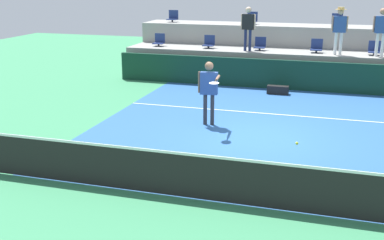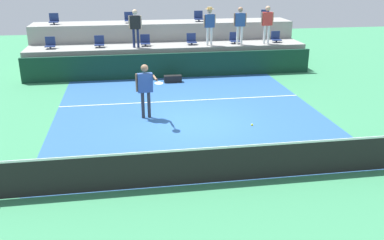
# 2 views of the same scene
# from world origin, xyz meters

# --- Properties ---
(ground_plane) EXTENTS (40.00, 40.00, 0.00)m
(ground_plane) POSITION_xyz_m (0.00, 0.00, 0.00)
(ground_plane) COLOR #388456
(court_inner_paint) EXTENTS (9.00, 10.00, 0.01)m
(court_inner_paint) POSITION_xyz_m (0.00, 1.00, 0.00)
(court_inner_paint) COLOR #285693
(court_inner_paint) RESTS_ON ground_plane
(court_service_line) EXTENTS (9.00, 0.06, 0.00)m
(court_service_line) POSITION_xyz_m (0.00, 2.40, 0.01)
(court_service_line) COLOR white
(court_service_line) RESTS_ON ground_plane
(tennis_net) EXTENTS (10.48, 0.08, 1.07)m
(tennis_net) POSITION_xyz_m (0.00, -4.00, 0.50)
(tennis_net) COLOR black
(tennis_net) RESTS_ON ground_plane
(sponsor_backboard) EXTENTS (13.00, 0.16, 1.10)m
(sponsor_backboard) POSITION_xyz_m (0.00, 6.00, 0.55)
(sponsor_backboard) COLOR #0F3323
(sponsor_backboard) RESTS_ON ground_plane
(seating_tier_lower) EXTENTS (13.00, 1.80, 1.25)m
(seating_tier_lower) POSITION_xyz_m (0.00, 7.30, 0.62)
(seating_tier_lower) COLOR gray
(seating_tier_lower) RESTS_ON ground_plane
(seating_tier_upper) EXTENTS (13.00, 1.80, 2.10)m
(seating_tier_upper) POSITION_xyz_m (0.00, 9.10, 1.05)
(seating_tier_upper) COLOR gray
(seating_tier_upper) RESTS_ON ground_plane
(stadium_chair_lower_far_left) EXTENTS (0.44, 0.40, 0.52)m
(stadium_chair_lower_far_left) POSITION_xyz_m (-5.34, 7.23, 1.46)
(stadium_chair_lower_far_left) COLOR #2D2D33
(stadium_chair_lower_far_left) RESTS_ON seating_tier_lower
(stadium_chair_lower_left) EXTENTS (0.44, 0.40, 0.52)m
(stadium_chair_lower_left) POSITION_xyz_m (-3.17, 7.23, 1.46)
(stadium_chair_lower_left) COLOR #2D2D33
(stadium_chair_lower_left) RESTS_ON seating_tier_lower
(stadium_chair_lower_mid_left) EXTENTS (0.44, 0.40, 0.52)m
(stadium_chair_lower_mid_left) POSITION_xyz_m (-1.07, 7.23, 1.46)
(stadium_chair_lower_mid_left) COLOR #2D2D33
(stadium_chair_lower_mid_left) RESTS_ON seating_tier_lower
(stadium_chair_lower_mid_right) EXTENTS (0.44, 0.40, 0.52)m
(stadium_chair_lower_mid_right) POSITION_xyz_m (1.11, 7.23, 1.46)
(stadium_chair_lower_mid_right) COLOR #2D2D33
(stadium_chair_lower_mid_right) RESTS_ON seating_tier_lower
(stadium_chair_lower_right) EXTENTS (0.44, 0.40, 0.52)m
(stadium_chair_lower_right) POSITION_xyz_m (3.21, 7.23, 1.46)
(stadium_chair_lower_right) COLOR #2D2D33
(stadium_chair_lower_right) RESTS_ON seating_tier_lower
(stadium_chair_lower_far_right) EXTENTS (0.44, 0.40, 0.52)m
(stadium_chair_lower_far_right) POSITION_xyz_m (5.30, 7.23, 1.46)
(stadium_chair_lower_far_right) COLOR #2D2D33
(stadium_chair_lower_far_right) RESTS_ON seating_tier_lower
(stadium_chair_upper_far_left) EXTENTS (0.44, 0.40, 0.52)m
(stadium_chair_upper_far_left) POSITION_xyz_m (-5.34, 9.03, 2.31)
(stadium_chair_upper_far_left) COLOR #2D2D33
(stadium_chair_upper_far_left) RESTS_ON seating_tier_upper
(stadium_chair_upper_left) EXTENTS (0.44, 0.40, 0.52)m
(stadium_chair_upper_left) POSITION_xyz_m (-1.74, 9.03, 2.31)
(stadium_chair_upper_left) COLOR #2D2D33
(stadium_chair_upper_left) RESTS_ON seating_tier_upper
(stadium_chair_upper_right) EXTENTS (0.44, 0.40, 0.52)m
(stadium_chair_upper_right) POSITION_xyz_m (1.78, 9.03, 2.31)
(stadium_chair_upper_right) COLOR #2D2D33
(stadium_chair_upper_right) RESTS_ON seating_tier_upper
(stadium_chair_upper_far_right) EXTENTS (0.44, 0.40, 0.52)m
(stadium_chair_upper_far_right) POSITION_xyz_m (5.32, 9.03, 2.31)
(stadium_chair_upper_far_right) COLOR #2D2D33
(stadium_chair_upper_far_right) RESTS_ON seating_tier_upper
(tennis_player) EXTENTS (0.83, 1.21, 1.81)m
(tennis_player) POSITION_xyz_m (-1.44, 0.74, 1.12)
(tennis_player) COLOR #2D2D33
(tennis_player) RESTS_ON ground_plane
(spectator_leaning_on_rail) EXTENTS (0.60, 0.25, 1.70)m
(spectator_leaning_on_rail) POSITION_xyz_m (-1.51, 6.85, 2.28)
(spectator_leaning_on_rail) COLOR navy
(spectator_leaning_on_rail) RESTS_ON seating_tier_lower
(spectator_with_hat) EXTENTS (0.60, 0.46, 1.75)m
(spectator_with_hat) POSITION_xyz_m (1.90, 6.85, 2.33)
(spectator_with_hat) COLOR white
(spectator_with_hat) RESTS_ON seating_tier_lower
(spectator_in_grey) EXTENTS (0.61, 0.24, 1.73)m
(spectator_in_grey) POSITION_xyz_m (3.35, 6.85, 2.30)
(spectator_in_grey) COLOR white
(spectator_in_grey) RESTS_ON seating_tier_lower
(spectator_in_white) EXTENTS (0.61, 0.24, 1.76)m
(spectator_in_white) POSITION_xyz_m (4.67, 6.85, 2.32)
(spectator_in_white) COLOR white
(spectator_in_white) RESTS_ON seating_tier_lower
(tennis_ball) EXTENTS (0.07, 0.07, 0.07)m
(tennis_ball) POSITION_xyz_m (1.26, -2.26, 0.71)
(tennis_ball) COLOR #CCE033
(equipment_bag) EXTENTS (0.76, 0.28, 0.30)m
(equipment_bag) POSITION_xyz_m (-0.04, 5.14, 0.15)
(equipment_bag) COLOR black
(equipment_bag) RESTS_ON ground_plane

